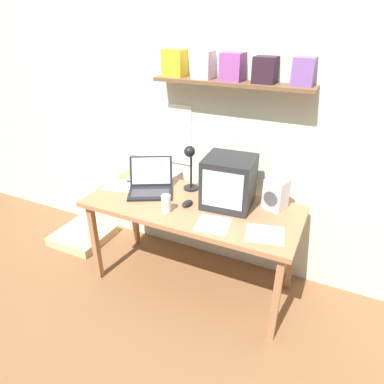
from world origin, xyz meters
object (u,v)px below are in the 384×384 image
juice_glass (166,204)px  printed_handout (213,224)px  laptop (151,183)px  loose_paper_near_monitor (142,178)px  desk_lamp (190,162)px  floor_cushion (83,235)px  space_heater (276,194)px  open_notebook (265,234)px  corner_desk (192,212)px  computer_mouse (187,203)px  crt_monitor (229,182)px  loose_paper_near_laptop (121,186)px

juice_glass → printed_handout: 0.36m
laptop → juice_glass: 0.36m
loose_paper_near_monitor → printed_handout: size_ratio=1.07×
juice_glass → printed_handout: bearing=-3.1°
desk_lamp → loose_paper_near_monitor: desk_lamp is taller
laptop → floor_cushion: size_ratio=0.93×
laptop → space_heater: size_ratio=2.04×
desk_lamp → open_notebook: size_ratio=1.37×
floor_cushion → desk_lamp: bearing=5.4°
loose_paper_near_monitor → corner_desk: bearing=-21.1°
desk_lamp → loose_paper_near_monitor: size_ratio=1.43×
laptop → open_notebook: size_ratio=1.65×
computer_mouse → loose_paper_near_monitor: 0.59m
space_heater → corner_desk: bearing=-141.8°
juice_glass → laptop: bearing=138.4°
crt_monitor → open_notebook: (0.34, -0.26, -0.18)m
crt_monitor → open_notebook: crt_monitor is taller
corner_desk → printed_handout: size_ratio=6.41×
corner_desk → space_heater: 0.61m
desk_lamp → juice_glass: bearing=-105.2°
desk_lamp → loose_paper_near_laptop: (-0.54, -0.16, -0.24)m
loose_paper_near_laptop → loose_paper_near_monitor: (0.08, 0.19, 0.00)m
loose_paper_near_monitor → open_notebook: same height
printed_handout → open_notebook: same height
laptop → space_heater: bearing=-19.9°
crt_monitor → loose_paper_near_monitor: bearing=168.2°
juice_glass → loose_paper_near_monitor: 0.59m
juice_glass → floor_cushion: 1.34m
corner_desk → open_notebook: 0.60m
loose_paper_near_monitor → printed_handout: 0.90m
laptop → space_heater: 0.94m
laptop → printed_handout: 0.68m
corner_desk → crt_monitor: crt_monitor is taller
desk_lamp → space_heater: 0.67m
corner_desk → loose_paper_near_monitor: size_ratio=5.96×
space_heater → floor_cushion: space_heater is taller
laptop → printed_handout: (0.63, -0.26, -0.06)m
corner_desk → space_heater: bearing=20.4°
desk_lamp → computer_mouse: size_ratio=3.31×
space_heater → printed_handout: size_ratio=0.91×
open_notebook → loose_paper_near_laptop: bearing=171.5°
loose_paper_near_monitor → floor_cushion: (-0.64, -0.13, -0.68)m
crt_monitor → loose_paper_near_laptop: (-0.87, -0.08, -0.18)m
crt_monitor → space_heater: (0.32, 0.09, -0.07)m
computer_mouse → open_notebook: 0.61m
juice_glass → loose_paper_near_laptop: (-0.52, 0.20, -0.05)m
loose_paper_near_laptop → printed_handout: 0.91m
loose_paper_near_monitor → open_notebook: bearing=-17.9°
computer_mouse → loose_paper_near_laptop: size_ratio=0.38×
loose_paper_near_laptop → loose_paper_near_monitor: size_ratio=1.14×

